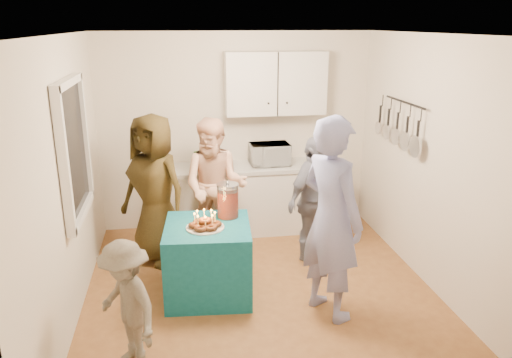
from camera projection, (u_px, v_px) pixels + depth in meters
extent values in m
plane|color=brown|center=(261.00, 294.00, 5.18)|extent=(4.00, 4.00, 0.00)
plane|color=white|center=(262.00, 34.00, 4.40)|extent=(4.00, 4.00, 0.00)
plane|color=silver|center=(236.00, 132.00, 6.67)|extent=(3.60, 3.60, 0.00)
plane|color=silver|center=(66.00, 184.00, 4.51)|extent=(4.00, 4.00, 0.00)
plane|color=silver|center=(436.00, 167.00, 5.07)|extent=(4.00, 4.00, 0.00)
cube|color=black|center=(73.00, 149.00, 4.72)|extent=(0.04, 1.00, 1.20)
cube|color=white|center=(254.00, 200.00, 6.68)|extent=(2.20, 0.58, 0.86)
cube|color=beige|center=(254.00, 167.00, 6.55)|extent=(2.24, 0.62, 0.05)
cube|color=white|center=(275.00, 83.00, 6.41)|extent=(1.30, 0.30, 0.80)
cube|color=black|center=(401.00, 124.00, 5.62)|extent=(0.12, 1.00, 0.60)
imported|color=white|center=(270.00, 154.00, 6.53)|extent=(0.52, 0.37, 0.28)
cube|color=#105C6C|center=(208.00, 260.00, 5.10)|extent=(0.92, 0.92, 0.76)
cylinder|color=red|center=(228.00, 201.00, 5.16)|extent=(0.22, 0.22, 0.34)
imported|color=#8E95CE|center=(331.00, 219.00, 4.59)|extent=(0.74, 0.84, 1.94)
imported|color=brown|center=(155.00, 189.00, 5.70)|extent=(1.02, 0.97, 1.75)
imported|color=#FEA685|center=(215.00, 186.00, 5.97)|extent=(0.95, 0.83, 1.65)
imported|color=black|center=(312.00, 200.00, 5.76)|extent=(0.89, 0.85, 1.49)
imported|color=#595247|center=(127.00, 305.00, 3.98)|extent=(0.74, 0.82, 1.10)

